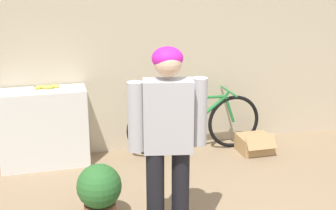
# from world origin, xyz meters

# --- Properties ---
(wall_back) EXTENTS (8.00, 0.07, 2.60)m
(wall_back) POSITION_xyz_m (0.00, 2.85, 1.30)
(wall_back) COLOR beige
(wall_back) RESTS_ON ground_plane
(side_shelf) EXTENTS (0.94, 0.37, 0.86)m
(side_shelf) POSITION_xyz_m (-1.27, 2.62, 0.43)
(side_shelf) COLOR white
(side_shelf) RESTS_ON ground_plane
(person) EXTENTS (0.62, 0.26, 1.57)m
(person) POSITION_xyz_m (-0.33, 0.91, 0.91)
(person) COLOR black
(person) RESTS_ON ground_plane
(bicycle) EXTENTS (1.63, 0.46, 0.72)m
(bicycle) POSITION_xyz_m (0.44, 2.57, 0.35)
(bicycle) COLOR black
(bicycle) RESTS_ON ground_plane
(banana) EXTENTS (0.29, 0.08, 0.04)m
(banana) POSITION_xyz_m (-1.21, 2.66, 0.88)
(banana) COLOR #EAD64C
(banana) RESTS_ON side_shelf
(cardboard_box) EXTENTS (0.37, 0.40, 0.26)m
(cardboard_box) POSITION_xyz_m (1.12, 2.36, 0.10)
(cardboard_box) COLOR tan
(cardboard_box) RESTS_ON ground_plane
(potted_plant) EXTENTS (0.39, 0.39, 0.52)m
(potted_plant) POSITION_xyz_m (-0.84, 1.28, 0.29)
(potted_plant) COLOR brown
(potted_plant) RESTS_ON ground_plane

